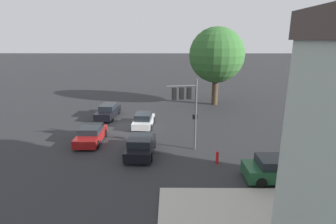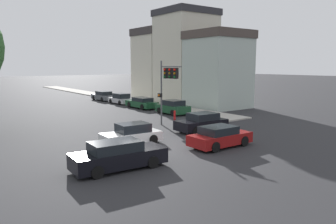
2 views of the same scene
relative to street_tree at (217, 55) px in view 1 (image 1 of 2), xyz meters
name	(u,v)px [view 1 (image 1 of 2)]	position (x,y,z in m)	size (l,w,h in m)	color
ground_plane	(125,126)	(9.23, -10.49, -6.45)	(300.00, 300.00, 0.00)	#28282B
street_tree	(217,55)	(0.00, 0.00, 0.00)	(7.03, 7.03, 10.00)	#423323
traffic_signal	(186,100)	(15.08, -4.76, -2.43)	(0.90, 2.37, 5.57)	#515456
crossing_car_0	(144,120)	(9.33, -8.55, -5.81)	(4.03, 2.01, 1.37)	silver
crossing_car_1	(91,135)	(13.50, -12.57, -5.80)	(4.23, 1.97, 1.35)	maroon
crossing_car_2	(141,146)	(15.97, -8.12, -5.77)	(4.22, 2.11, 1.45)	black
crossing_car_3	(108,111)	(6.11, -12.80, -5.76)	(4.86, 2.07, 1.44)	black
parked_car_0	(276,170)	(19.66, 0.53, -5.74)	(2.03, 3.89, 1.50)	#194728
fire_hydrant	(217,157)	(17.45, -2.65, -5.96)	(0.22, 0.22, 0.92)	red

